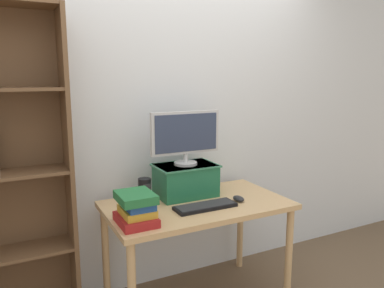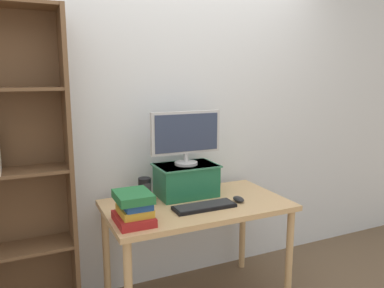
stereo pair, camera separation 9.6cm
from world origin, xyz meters
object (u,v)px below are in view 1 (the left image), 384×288
Objects in this scene: computer_mouse at (238,199)px; desk at (197,215)px; computer_monitor at (185,135)px; book_stack at (136,209)px; riser_box at (185,179)px; bookshelf_unit at (9,172)px; keyboard at (205,206)px; desk_speaker at (145,190)px.

desk is at bearing 159.85° from computer_mouse.
computer_monitor is (-0.00, 0.18, 0.53)m from desk.
book_stack is at bearing -145.01° from computer_monitor.
riser_box is at bearing 90.00° from computer_monitor.
riser_box reaches higher than book_stack.
keyboard is at bearing -20.46° from bookshelf_unit.
riser_box reaches higher than keyboard.
desk_speaker is (-0.58, 0.29, 0.06)m from computer_mouse.
bookshelf_unit is 0.86m from desk_speaker.
keyboard is 4.01× the size of computer_mouse.
computer_monitor is 0.48m from desk_speaker.
bookshelf_unit is 7.59× the size of book_stack.
desk is 2.83× the size of riser_box.
book_stack is (-0.48, -0.34, -0.03)m from riser_box.
bookshelf_unit is 3.91× the size of computer_monitor.
desk is at bearing 89.06° from keyboard.
computer_mouse is at bearing -45.21° from riser_box.
desk_speaker is at bearing -8.02° from bookshelf_unit.
bookshelf_unit is 0.82m from book_stack.
computer_mouse reaches higher than keyboard.
computer_mouse is (1.41, -0.41, -0.26)m from bookshelf_unit.
desk_speaker is (0.18, 0.35, -0.01)m from book_stack.
desk_speaker is at bearing 177.69° from computer_monitor.
computer_monitor is at bearing 134.95° from computer_mouse.
computer_monitor is 0.58m from computer_mouse.
bookshelf_unit is 4.87× the size of keyboard.
riser_box is 0.59m from book_stack.
riser_box is 1.05× the size of keyboard.
computer_monitor reaches higher than desk.
computer_mouse is 0.39× the size of book_stack.
desk is at bearing 18.53° from book_stack.
computer_mouse is at bearing 3.70° from keyboard.
computer_mouse is (0.28, -0.28, -0.43)m from computer_monitor.
bookshelf_unit reaches higher than computer_monitor.
keyboard is at bearing -89.94° from riser_box.
keyboard is (0.00, -0.29, -0.43)m from computer_monitor.
desk is 2.98× the size of keyboard.
bookshelf_unit is 1.15m from riser_box.
desk_speaker is at bearing 63.26° from book_stack.
riser_box is 0.32m from computer_monitor.
bookshelf_unit is 12.38× the size of desk_speaker.
riser_box is 4.22× the size of computer_mouse.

